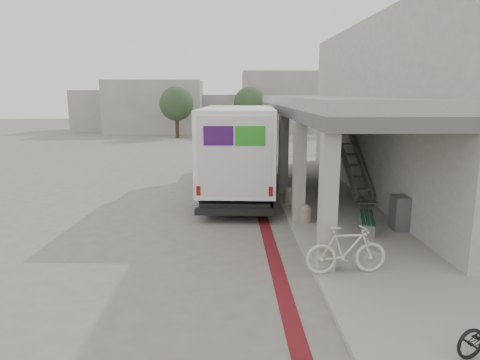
{
  "coord_description": "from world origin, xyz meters",
  "views": [
    {
      "loc": [
        -0.16,
        -12.84,
        4.16
      ],
      "look_at": [
        0.19,
        -0.25,
        1.6
      ],
      "focal_mm": 32.0,
      "sensor_mm": 36.0,
      "label": 1
    }
  ],
  "objects_px": {
    "bicycle_cream": "(346,250)",
    "bench": "(367,220)",
    "fedex_truck": "(239,149)",
    "utility_cabinet": "(400,213)"
  },
  "relations": [
    {
      "from": "bicycle_cream",
      "to": "bench",
      "type": "bearing_deg",
      "value": -29.54
    },
    {
      "from": "fedex_truck",
      "to": "utility_cabinet",
      "type": "height_order",
      "value": "fedex_truck"
    },
    {
      "from": "utility_cabinet",
      "to": "bicycle_cream",
      "type": "relative_size",
      "value": 0.55
    },
    {
      "from": "utility_cabinet",
      "to": "bicycle_cream",
      "type": "distance_m",
      "value": 4.04
    },
    {
      "from": "utility_cabinet",
      "to": "bicycle_cream",
      "type": "bearing_deg",
      "value": -127.03
    },
    {
      "from": "fedex_truck",
      "to": "bench",
      "type": "bearing_deg",
      "value": -50.5
    },
    {
      "from": "bicycle_cream",
      "to": "utility_cabinet",
      "type": "bearing_deg",
      "value": -42.23
    },
    {
      "from": "bench",
      "to": "utility_cabinet",
      "type": "height_order",
      "value": "utility_cabinet"
    },
    {
      "from": "bench",
      "to": "utility_cabinet",
      "type": "relative_size",
      "value": 1.73
    },
    {
      "from": "bench",
      "to": "utility_cabinet",
      "type": "xyz_separation_m",
      "value": [
        0.99,
        0.0,
        0.22
      ]
    }
  ]
}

